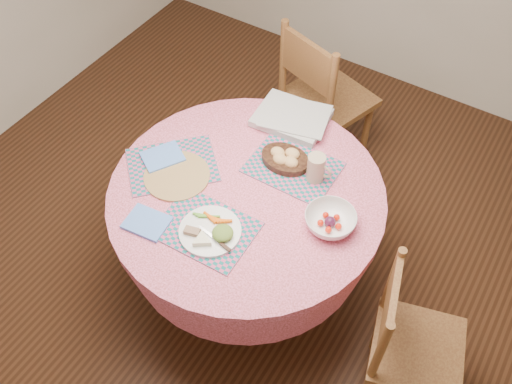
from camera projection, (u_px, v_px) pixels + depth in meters
ground at (248, 279)px, 3.10m from camera, size 4.00×4.00×0.00m
dining_table at (247, 218)px, 2.67m from camera, size 1.24×1.24×0.75m
chair_right at (408, 343)px, 2.39m from camera, size 0.47×0.49×0.86m
chair_back at (322, 97)px, 3.28m from camera, size 0.57×0.55×0.98m
placemat_front at (206, 229)px, 2.39m from camera, size 0.41×0.31×0.01m
placemat_left at (172, 165)px, 2.62m from camera, size 0.49×0.50×0.01m
placemat_back at (293, 167)px, 2.61m from camera, size 0.40×0.30×0.01m
wicker_trivet at (177, 176)px, 2.57m from camera, size 0.30×0.30×0.01m
napkin_near at (147, 223)px, 2.40m from camera, size 0.19×0.16×0.01m
napkin_far at (163, 157)px, 2.64m from camera, size 0.21×0.23×0.01m
dinner_plate at (211, 232)px, 2.36m from camera, size 0.26×0.26×0.05m
bread_bowl at (285, 158)px, 2.60m from camera, size 0.23×0.23×0.08m
latte_mug at (316, 168)px, 2.51m from camera, size 0.12×0.08×0.14m
fruit_bowl at (330, 221)px, 2.38m from camera, size 0.29×0.29×0.07m
newspaper_stack at (292, 117)px, 2.79m from camera, size 0.39×0.32×0.04m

